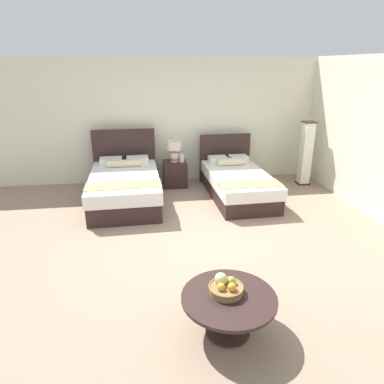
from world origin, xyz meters
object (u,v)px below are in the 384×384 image
object	(u,v)px
bed_near_window	(125,186)
vase	(182,158)
floor_lamp_corner	(306,154)
nightstand	(175,174)
table_lamp	(174,149)
bed_near_corner	(237,182)
coffee_table	(229,304)
fruit_bowl	(226,287)

from	to	relation	value
bed_near_window	vase	world-z (taller)	bed_near_window
bed_near_window	floor_lamp_corner	size ratio (longest dim) A/B	1.60
bed_near_window	nightstand	xyz separation A→B (m)	(1.03, 0.79, -0.04)
table_lamp	floor_lamp_corner	distance (m)	2.85
bed_near_corner	vase	world-z (taller)	bed_near_corner
coffee_table	floor_lamp_corner	world-z (taller)	floor_lamp_corner
table_lamp	vase	xyz separation A→B (m)	(0.15, -0.06, -0.19)
nightstand	vase	world-z (taller)	vase
nightstand	table_lamp	xyz separation A→B (m)	(-0.00, 0.02, 0.55)
bed_near_window	bed_near_corner	world-z (taller)	bed_near_window
table_lamp	coffee_table	bearing A→B (deg)	-88.68
coffee_table	bed_near_window	bearing A→B (deg)	107.15
nightstand	vase	xyz separation A→B (m)	(0.15, -0.04, 0.37)
bed_near_corner	coffee_table	world-z (taller)	bed_near_corner
nightstand	coffee_table	bearing A→B (deg)	-88.68
fruit_bowl	floor_lamp_corner	distance (m)	4.97
nightstand	floor_lamp_corner	size ratio (longest dim) A/B	0.39
coffee_table	fruit_bowl	size ratio (longest dim) A/B	2.70
nightstand	vase	bearing A→B (deg)	-15.11
table_lamp	fruit_bowl	xyz separation A→B (m)	(0.08, -4.43, -0.34)
floor_lamp_corner	bed_near_window	bearing A→B (deg)	-172.37
bed_near_corner	nightstand	xyz separation A→B (m)	(-1.17, 0.79, -0.01)
floor_lamp_corner	fruit_bowl	bearing A→B (deg)	-123.55
bed_near_window	nightstand	distance (m)	1.30
vase	fruit_bowl	distance (m)	4.37
coffee_table	floor_lamp_corner	distance (m)	5.02
coffee_table	fruit_bowl	distance (m)	0.16
nightstand	floor_lamp_corner	world-z (taller)	floor_lamp_corner
table_lamp	bed_near_corner	bearing A→B (deg)	-34.52
bed_near_corner	nightstand	world-z (taller)	bed_near_corner
bed_near_window	fruit_bowl	size ratio (longest dim) A/B	6.48
table_lamp	coffee_table	size ratio (longest dim) A/B	0.49
bed_near_corner	fruit_bowl	size ratio (longest dim) A/B	6.46
vase	floor_lamp_corner	xyz separation A→B (m)	(2.68, -0.23, 0.05)
bed_near_window	bed_near_corner	bearing A→B (deg)	-0.01
vase	coffee_table	size ratio (longest dim) A/B	0.21
bed_near_corner	coffee_table	distance (m)	3.83
nightstand	bed_near_window	bearing A→B (deg)	-142.74
vase	coffee_table	xyz separation A→B (m)	(-0.04, -4.43, -0.30)
bed_near_corner	table_lamp	size ratio (longest dim) A/B	4.87
table_lamp	nightstand	bearing A→B (deg)	-90.00
nightstand	coffee_table	distance (m)	4.47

